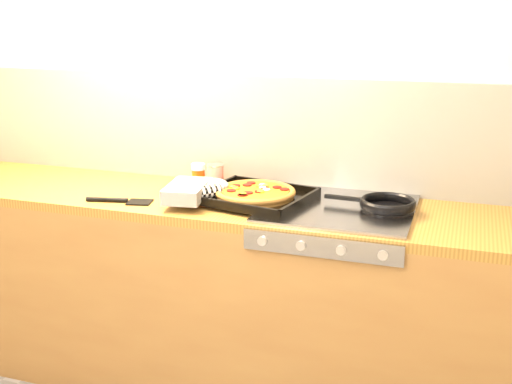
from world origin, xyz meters
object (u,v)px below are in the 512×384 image
(pizza_on_tray, at_px, (237,192))
(frying_pan, at_px, (386,205))
(juice_glass, at_px, (198,175))
(tomato_can, at_px, (215,176))

(pizza_on_tray, bearing_deg, frying_pan, 5.61)
(pizza_on_tray, distance_m, juice_glass, 0.33)
(pizza_on_tray, xyz_separation_m, juice_glass, (-0.26, 0.19, 0.01))
(pizza_on_tray, bearing_deg, tomato_can, 132.82)
(juice_glass, bearing_deg, tomato_can, -3.12)
(pizza_on_tray, height_order, juice_glass, juice_glass)
(frying_pan, relative_size, juice_glass, 3.59)
(tomato_can, height_order, juice_glass, tomato_can)
(frying_pan, bearing_deg, juice_glass, 171.30)
(pizza_on_tray, xyz_separation_m, tomato_can, (-0.18, 0.19, 0.01))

